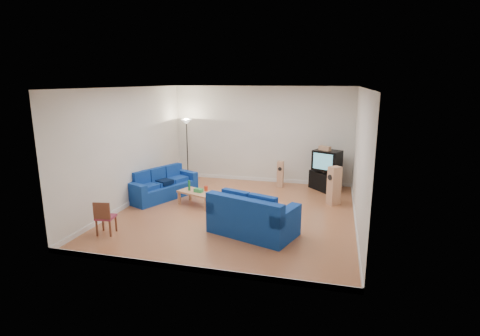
% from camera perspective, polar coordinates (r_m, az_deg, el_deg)
% --- Properties ---
extents(room, '(6.01, 6.51, 3.21)m').
position_cam_1_polar(room, '(9.46, -0.61, 2.08)').
color(room, '#97502E').
rests_on(room, ground).
extents(sofa_three_seat, '(1.69, 2.30, 0.82)m').
position_cam_1_polar(sofa_three_seat, '(11.27, -12.03, -2.88)').
color(sofa_three_seat, navy).
rests_on(sofa_three_seat, ground).
extents(sofa_loveseat, '(2.10, 1.59, 0.93)m').
position_cam_1_polar(sofa_loveseat, '(8.40, 1.80, -7.82)').
color(sofa_loveseat, navy).
rests_on(sofa_loveseat, ground).
extents(coffee_table, '(1.20, 0.89, 0.39)m').
position_cam_1_polar(coffee_table, '(10.37, -6.49, -3.87)').
color(coffee_table, tan).
rests_on(coffee_table, ground).
extents(bottle, '(0.07, 0.07, 0.29)m').
position_cam_1_polar(bottle, '(10.44, -7.75, -2.65)').
color(bottle, '#197233').
rests_on(bottle, coffee_table).
extents(tissue_box, '(0.27, 0.18, 0.10)m').
position_cam_1_polar(tissue_box, '(10.28, -6.34, -3.41)').
color(tissue_box, green).
rests_on(tissue_box, coffee_table).
extents(red_canister, '(0.11, 0.11, 0.14)m').
position_cam_1_polar(red_canister, '(10.37, -5.20, -3.13)').
color(red_canister, red).
rests_on(red_canister, coffee_table).
extents(remote, '(0.15, 0.12, 0.02)m').
position_cam_1_polar(remote, '(10.06, -4.77, -3.98)').
color(remote, black).
rests_on(remote, coffee_table).
extents(tv_stand, '(1.02, 1.05, 0.58)m').
position_cam_1_polar(tv_stand, '(12.06, 12.75, -1.94)').
color(tv_stand, black).
rests_on(tv_stand, ground).
extents(av_receiver, '(0.50, 0.52, 0.09)m').
position_cam_1_polar(av_receiver, '(11.93, 12.85, -0.45)').
color(av_receiver, black).
rests_on(av_receiver, tv_stand).
extents(television, '(0.95, 0.85, 0.61)m').
position_cam_1_polar(television, '(11.85, 13.12, 1.19)').
color(television, black).
rests_on(television, av_receiver).
extents(centre_speaker, '(0.39, 0.33, 0.13)m').
position_cam_1_polar(centre_speaker, '(11.78, 12.80, 2.96)').
color(centre_speaker, tan).
rests_on(centre_speaker, television).
extents(speaker_left, '(0.20, 0.26, 0.84)m').
position_cam_1_polar(speaker_left, '(12.14, 6.16, -0.93)').
color(speaker_left, tan).
rests_on(speaker_left, ground).
extents(speaker_right, '(0.40, 0.40, 1.08)m').
position_cam_1_polar(speaker_right, '(10.64, 14.14, -2.63)').
color(speaker_right, tan).
rests_on(speaker_right, ground).
extents(floor_lamp, '(0.36, 0.36, 2.11)m').
position_cam_1_polar(floor_lamp, '(12.74, -8.13, 5.72)').
color(floor_lamp, black).
rests_on(floor_lamp, ground).
extents(dining_chair, '(0.43, 0.43, 0.79)m').
position_cam_1_polar(dining_chair, '(8.86, -19.95, -6.91)').
color(dining_chair, brown).
rests_on(dining_chair, ground).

